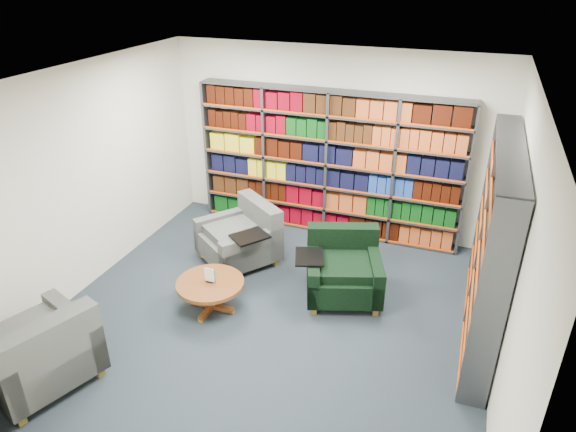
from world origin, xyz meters
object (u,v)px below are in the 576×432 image
(coffee_table, at_px, (210,287))
(chair_teal_front, at_px, (40,355))
(chair_green_right, at_px, (343,270))
(chair_teal_left, at_px, (244,238))

(coffee_table, bearing_deg, chair_teal_front, -120.20)
(chair_teal_front, distance_m, coffee_table, 1.96)
(chair_green_right, bearing_deg, chair_teal_left, 168.81)
(chair_teal_left, bearing_deg, chair_green_right, -11.19)
(chair_teal_front, bearing_deg, coffee_table, 59.80)
(chair_teal_left, distance_m, chair_teal_front, 3.02)
(chair_teal_left, height_order, chair_teal_front, chair_teal_front)
(chair_teal_left, height_order, coffee_table, chair_teal_left)
(chair_teal_left, relative_size, coffee_table, 1.59)
(chair_teal_left, relative_size, chair_teal_front, 0.99)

